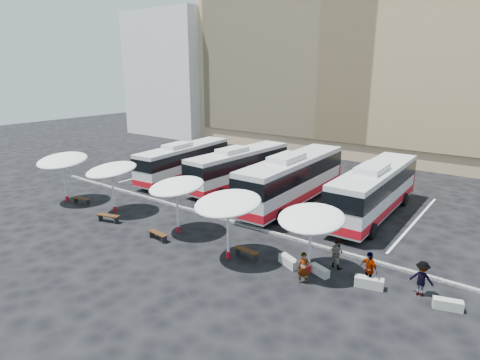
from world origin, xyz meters
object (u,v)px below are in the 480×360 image
Objects in this scene: conc_bench_3 at (448,304)px; bus_1 at (240,166)px; conc_bench_1 at (320,271)px; passenger_3 at (422,278)px; bus_0 at (184,160)px; wood_bench_0 at (82,199)px; wood_bench_2 at (158,234)px; passenger_0 at (304,268)px; wood_bench_1 at (108,217)px; conc_bench_0 at (289,261)px; bus_2 at (293,178)px; conc_bench_2 at (369,283)px; wood_bench_3 at (246,252)px; sunshade_2 at (177,187)px; sunshade_1 at (111,170)px; passenger_2 at (369,269)px; bus_3 at (375,189)px; sunshade_3 at (228,203)px; sunshade_0 at (62,161)px; sunshade_4 at (311,218)px; passenger_1 at (337,253)px.

bus_1 is at bearing 152.74° from conc_bench_3.
passenger_3 is at bearing 13.13° from conc_bench_1.
wood_bench_0 is at bearing -101.31° from bus_0.
passenger_0 is (9.42, 0.75, 0.44)m from wood_bench_2.
wood_bench_1 reaches higher than conc_bench_0.
bus_2 is 9.54× the size of conc_bench_2.
wood_bench_2 is at bearing -168.43° from conc_bench_1.
wood_bench_2 is 0.97× the size of wood_bench_3.
bus_2 is 2.86× the size of sunshade_2.
bus_0 is 9.95× the size of conc_bench_1.
bus_1 is at bearing 128.48° from wood_bench_3.
sunshade_1 reaches higher than wood_bench_1.
conc_bench_0 reaches higher than wood_bench_2.
wood_bench_2 is 0.88× the size of passenger_2.
sunshade_1 is at bearing -146.42° from bus_3.
sunshade_3 is at bearing -11.04° from sunshade_2.
passenger_3 is (17.04, -8.94, -0.99)m from bus_1.
passenger_2 is (3.04, -9.45, -1.08)m from bus_3.
bus_2 is (5.95, -1.25, 0.21)m from bus_1.
conc_bench_2 is at bearing 3.93° from sunshade_0.
bus_0 is at bearing 176.97° from bus_2.
wood_bench_0 is 1.22× the size of conc_bench_0.
bus_3 is at bearing 91.24° from sunshade_4.
sunshade_2 is at bearing -176.53° from conc_bench_2.
bus_0 is 7.14× the size of wood_bench_0.
conc_bench_2 is at bearing -29.98° from bus_1.
wood_bench_1 is at bearing -140.38° from bus_3.
bus_0 reaches higher than wood_bench_1.
sunshade_1 is 6.32m from sunshade_2.
passenger_1 is at bearing 155.52° from conc_bench_2.
bus_0 reaches higher than conc_bench_3.
sunshade_2 is at bearing 17.23° from wood_bench_1.
conc_bench_3 is at bearing 156.27° from passenger_3.
sunshade_3 is 7.63m from passenger_2.
sunshade_2 is at bearing 168.96° from sunshade_3.
bus_0 is at bearing -8.12° from passenger_1.
passenger_0 reaches higher than wood_bench_3.
conc_bench_2 is at bearing 3.30° from wood_bench_0.
sunshade_0 is at bearing 2.54° from passenger_3.
sunshade_4 is 2.41m from passenger_0.
wood_bench_2 is (11.11, -0.68, -2.89)m from sunshade_0.
passenger_0 is at bearing -59.39° from bus_2.
bus_3 is 7.58× the size of passenger_0.
sunshade_0 reaches higher than wood_bench_3.
sunshade_4 is 1.98× the size of passenger_2.
sunshade_4 is 2.07× the size of passenger_3.
conc_bench_3 is (9.77, 1.29, -0.14)m from wood_bench_3.
sunshade_3 is at bearing -142.39° from passenger_2.
sunshade_0 is at bearing -146.47° from bus_2.
bus_3 is at bearing 84.51° from conc_bench_0.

